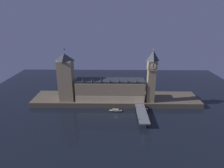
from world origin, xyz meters
name	(u,v)px	position (x,y,z in m)	size (l,w,h in m)	color
ground_plane	(116,116)	(0.00, 0.00, 0.00)	(400.00, 400.00, 0.00)	black
embankment	(116,99)	(0.00, 39.00, 3.36)	(220.00, 42.00, 6.72)	brown
parliament_hall	(110,90)	(-7.59, 31.05, 20.34)	(86.82, 21.47, 32.82)	tan
clock_tower	(152,75)	(43.64, 26.23, 42.03)	(11.65, 11.76, 66.86)	tan
victoria_tower	(66,77)	(-63.07, 30.48, 37.16)	(18.32, 18.32, 66.59)	tan
bridge	(142,114)	(29.76, -5.00, 4.57)	(11.02, 46.00, 6.56)	slate
pedestrian_mid_walk	(146,111)	(34.61, -2.70, 7.54)	(0.38, 0.38, 1.84)	black
pedestrian_far_rail	(137,107)	(24.91, 7.68, 7.43)	(0.38, 0.38, 1.64)	black
street_lamp_near	(139,116)	(24.51, -19.72, 10.45)	(1.34, 0.60, 6.21)	#2D3333
street_lamp_mid	(147,110)	(35.01, -5.00, 10.30)	(1.34, 0.60, 5.96)	#2D3333
street_lamp_far	(136,104)	(24.51, 9.72, 10.45)	(1.34, 0.60, 6.20)	#2D3333
boat_upstream	(115,111)	(-0.41, 9.76, 1.28)	(17.31, 4.54, 3.51)	#28282D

